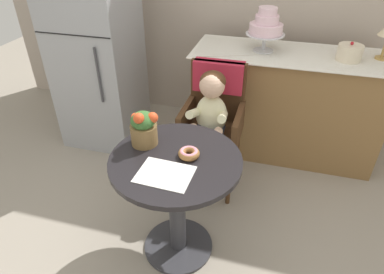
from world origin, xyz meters
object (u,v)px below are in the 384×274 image
object	(u,v)px
cafe_table	(177,188)
round_layer_cake	(350,53)
donut_front	(189,153)
tiered_cake_stand	(266,26)
wicker_chair	(215,107)
refrigerator	(97,50)
flower_vase	(144,127)
seated_child	(210,113)

from	to	relation	value
cafe_table	round_layer_cake	bearing A→B (deg)	53.18
donut_front	tiered_cake_stand	bearing A→B (deg)	78.62
wicker_chair	donut_front	world-z (taller)	wicker_chair
tiered_cake_stand	refrigerator	bearing A→B (deg)	-171.69
round_layer_cake	donut_front	bearing A→B (deg)	-125.66
refrigerator	tiered_cake_stand	bearing A→B (deg)	8.31
cafe_table	flower_vase	distance (m)	0.39
refrigerator	cafe_table	bearing A→B (deg)	-46.33
cafe_table	seated_child	xyz separation A→B (m)	(0.06, 0.60, 0.17)
flower_vase	refrigerator	distance (m)	1.31
tiered_cake_stand	round_layer_cake	world-z (taller)	tiered_cake_stand
cafe_table	seated_child	size ratio (longest dim) A/B	0.99
cafe_table	tiered_cake_stand	size ratio (longest dim) A/B	2.16
round_layer_cake	wicker_chair	bearing A→B (deg)	-150.22
cafe_table	seated_child	bearing A→B (deg)	84.70
seated_child	donut_front	world-z (taller)	seated_child
seated_child	refrigerator	bearing A→B (deg)	155.59
wicker_chair	seated_child	world-z (taller)	seated_child
donut_front	round_layer_cake	size ratio (longest dim) A/B	0.65
donut_front	flower_vase	distance (m)	0.29
tiered_cake_stand	refrigerator	xyz separation A→B (m)	(-1.37, -0.20, -0.25)
wicker_chair	refrigerator	size ratio (longest dim) A/B	0.56
wicker_chair	seated_child	distance (m)	0.16
cafe_table	wicker_chair	size ratio (longest dim) A/B	0.75
wicker_chair	refrigerator	xyz separation A→B (m)	(-1.11, 0.35, 0.21)
cafe_table	refrigerator	world-z (taller)	refrigerator
wicker_chair	round_layer_cake	size ratio (longest dim) A/B	5.36
seated_child	flower_vase	xyz separation A→B (m)	(-0.27, -0.51, 0.15)
wicker_chair	seated_child	bearing A→B (deg)	-95.78
flower_vase	tiered_cake_stand	xyz separation A→B (m)	(0.53, 1.21, 0.27)
cafe_table	refrigerator	xyz separation A→B (m)	(-1.05, 1.10, 0.34)
wicker_chair	tiered_cake_stand	distance (m)	0.76
cafe_table	flower_vase	size ratio (longest dim) A/B	3.26
refrigerator	flower_vase	bearing A→B (deg)	-50.23
seated_child	donut_front	distance (m)	0.57
wicker_chair	round_layer_cake	bearing A→B (deg)	24.00
donut_front	round_layer_cake	distance (m)	1.53
wicker_chair	donut_front	size ratio (longest dim) A/B	8.21
round_layer_cake	refrigerator	bearing A→B (deg)	-175.32
seated_child	cafe_table	bearing A→B (deg)	-95.30
tiered_cake_stand	refrigerator	distance (m)	1.41
wicker_chair	seated_child	size ratio (longest dim) A/B	1.31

